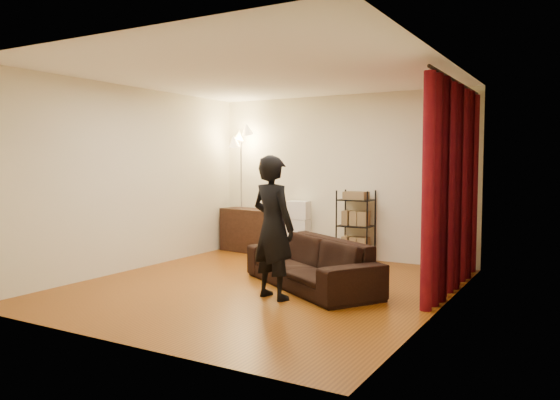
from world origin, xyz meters
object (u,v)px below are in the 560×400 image
Objects in this scene: sofa at (311,263)px; wire_shelf at (356,226)px; floor_lamp at (241,191)px; storage_boxes at (298,228)px; media_cabinet at (256,231)px; person at (273,227)px.

wire_shelf reaches higher than sofa.
wire_shelf is at bearing 2.02° from floor_lamp.
floor_lamp is at bearing -174.22° from storage_boxes.
floor_lamp is (-0.28, -0.03, 0.71)m from media_cabinet.
media_cabinet is (-2.07, 1.95, 0.07)m from sofa.
sofa is 2.03m from wire_shelf.
floor_lamp is (-2.16, -0.08, 0.52)m from wire_shelf.
sofa is at bearing -103.34° from wire_shelf.
person is at bearing -49.91° from floor_lamp.
wire_shelf is at bearing 128.52° from sofa.
storage_boxes is (-1.13, 2.75, -0.37)m from person.
person is 1.79× the size of storage_boxes.
storage_boxes is 0.43× the size of floor_lamp.
wire_shelf is (1.06, -0.03, 0.10)m from storage_boxes.
media_cabinet is 1.89m from wire_shelf.
storage_boxes is (0.81, 0.08, 0.09)m from media_cabinet.
wire_shelf is 0.53× the size of floor_lamp.
person is (-0.13, -0.72, 0.53)m from sofa.
person is 2.73m from wire_shelf.
floor_lamp is at bearing 163.10° from wire_shelf.
media_cabinet is at bearing 5.24° from floor_lamp.
wire_shelf is (1.87, 0.05, 0.19)m from media_cabinet.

